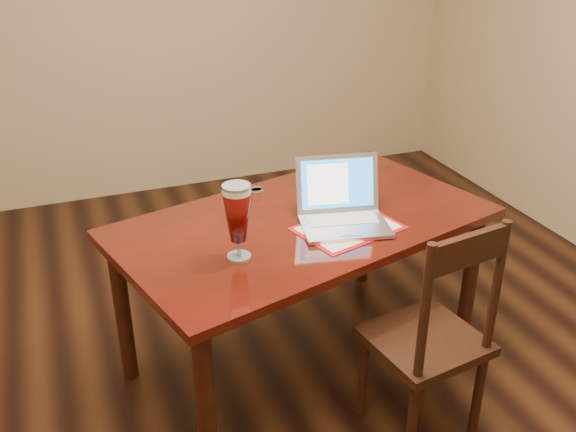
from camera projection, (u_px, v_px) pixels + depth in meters
name	position (u px, v px, depth m)	size (l,w,h in m)	color
ground	(283.00, 396.00, 2.86)	(5.00, 5.00, 0.00)	black
dining_table	(303.00, 236.00, 2.80)	(1.78, 1.29, 1.06)	#500F0A
dining_chair	(431.00, 338.00, 2.49)	(0.47, 0.46, 0.99)	black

